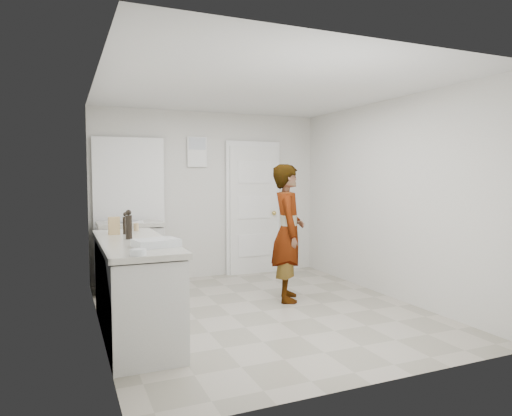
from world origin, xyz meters
name	(u,v)px	position (x,y,z in m)	size (l,w,h in m)	color
ground	(263,311)	(0.00, 0.00, 0.00)	(4.00, 4.00, 0.00)	gray
room_shell	(200,210)	(-0.17, 1.95, 1.02)	(4.00, 4.00, 4.00)	beige
main_counter	(134,291)	(-1.45, -0.20, 0.43)	(0.64, 1.96, 0.93)	silver
side_counter	(131,259)	(-1.25, 1.55, 0.43)	(0.84, 0.61, 0.93)	silver
person	(288,233)	(0.48, 0.32, 0.84)	(0.61, 0.40, 1.68)	silver
cake_mix_box	(114,226)	(-1.58, 0.28, 1.02)	(0.11, 0.05, 0.19)	tan
spice_jar	(136,227)	(-1.32, 0.54, 0.97)	(0.06, 0.06, 0.09)	tan
oil_cruet_a	(126,224)	(-1.46, 0.27, 1.04)	(0.06, 0.06, 0.24)	black
oil_cruet_b	(129,225)	(-1.48, -0.13, 1.06)	(0.06, 0.06, 0.29)	black
baking_dish	(156,243)	(-1.33, -0.71, 0.95)	(0.41, 0.32, 0.07)	silver
egg_bowl	(138,252)	(-1.54, -1.10, 0.95)	(0.13, 0.13, 0.05)	silver
papers	(135,222)	(-1.20, 1.51, 0.93)	(0.23, 0.29, 0.01)	white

